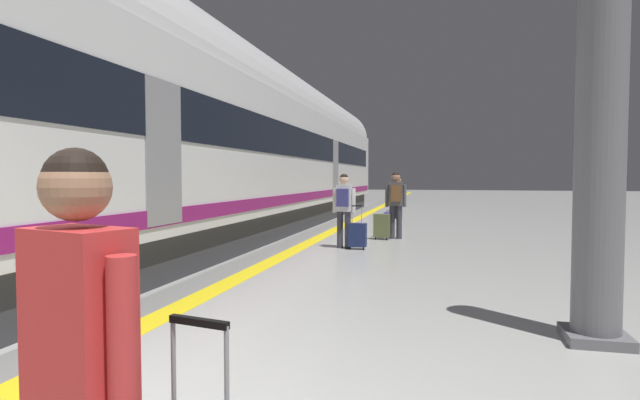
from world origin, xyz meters
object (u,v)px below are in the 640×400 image
Objects in this scene: passenger_near at (344,204)px; platform_pillar at (600,160)px; passenger_mid at (396,199)px; suitcase_mid at (382,226)px; duffel_bag_far at (389,215)px; traveller_foreground at (80,368)px; suitcase_near at (357,235)px; passenger_far at (398,194)px; high_speed_train at (223,139)px.

platform_pillar reaches higher than passenger_near.
suitcase_mid is (-0.32, -0.23, -0.66)m from passenger_mid.
passenger_mid is 0.47× the size of platform_pillar.
passenger_mid is 5.93m from duffel_bag_far.
passenger_near is (-0.96, 9.40, 0.01)m from traveller_foreground.
suitcase_near is at bearing 93.92° from traveller_foreground.
passenger_near is at bearing 122.15° from platform_pillar.
suitcase_near reaches higher than suitcase_mid.
passenger_mid is at bearing 89.99° from traveller_foreground.
passenger_mid is 1.07× the size of passenger_far.
suitcase_near is at bearing -17.67° from passenger_near.
platform_pillar is (3.50, -5.57, 0.75)m from passenger_near.
high_speed_train is 8.41m from passenger_far.
passenger_far is at bearing 102.30° from platform_pillar.
passenger_mid is at bearing -85.93° from passenger_far.
duffel_bag_far is at bearing 97.42° from passenger_mid.
high_speed_train is 20.58× the size of passenger_near.
passenger_near is at bearing 162.33° from suitcase_near.
high_speed_train is 11.00m from traveller_foreground.
duffel_bag_far is at bearing 88.52° from passenger_near.
duffel_bag_far is at bearing 94.13° from suitcase_mid.
passenger_near reaches higher than suitcase_near.
suitcase_mid is 0.40× the size of passenger_far.
high_speed_train is 4.48m from suitcase_mid.
high_speed_train is at bearing -116.36° from passenger_far.
platform_pillar is (2.86, -7.30, 1.38)m from suitcase_mid.
passenger_near is at bearing -110.28° from suitcase_mid.
platform_pillar reaches higher than suitcase_mid.
passenger_mid is 3.84× the size of duffel_bag_far.
suitcase_mid is 1.45× the size of duffel_bag_far.
high_speed_train is at bearing 167.16° from suitcase_near.
passenger_mid is at bearing 17.17° from high_speed_train.
suitcase_near reaches higher than duffel_bag_far.
traveller_foreground is at bearing -90.01° from passenger_mid.
platform_pillar is at bearing -76.11° from duffel_bag_far.
suitcase_near is 0.27× the size of platform_pillar.
duffel_bag_far is (-0.44, 6.05, -0.19)m from suitcase_mid.
high_speed_train is 8.19m from duffel_bag_far.
high_speed_train is 4.18m from suitcase_near.
platform_pillar reaches higher than passenger_far.
platform_pillar is (2.54, -7.53, 0.72)m from passenger_mid.
duffel_bag_far is (-0.76, 5.82, -0.85)m from passenger_mid.
traveller_foreground is 11.35m from passenger_mid.
duffel_bag_far is at bearing 64.72° from high_speed_train.
high_speed_train reaches higher than passenger_near.
traveller_foreground is 1.73× the size of suitcase_near.
platform_pillar is at bearing -59.81° from suitcase_near.
suitcase_near is at bearing -91.41° from passenger_far.
high_speed_train reaches higher than traveller_foreground.
high_speed_train is at bearing -115.28° from duffel_bag_far.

